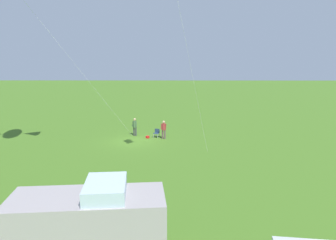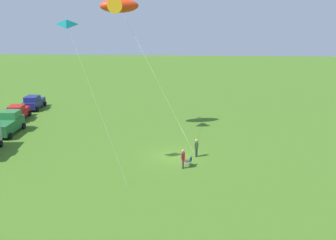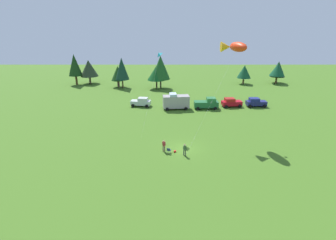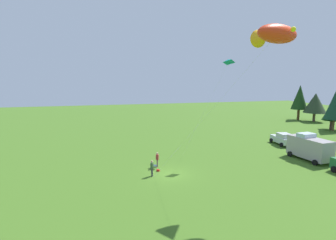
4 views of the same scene
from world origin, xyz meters
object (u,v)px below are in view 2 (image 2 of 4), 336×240
Objects in this scene: person_kite_flyer at (196,146)px; kite_delta_teal at (66,23)px; folding_chair at (190,160)px; person_spectator at (183,157)px; backpack_on_grass at (186,160)px; car_red_sedan at (18,112)px; truck_green_flatbed at (8,124)px; kite_large_fish at (119,6)px; car_navy_hatch at (34,102)px.

person_kite_flyer is 0.14× the size of kite_delta_teal.
person_spectator is (-0.68, 0.57, 0.53)m from folding_chair.
car_red_sedan is at bearing 59.16° from backpack_on_grass.
folding_chair is at bearing -159.11° from backpack_on_grass.
backpack_on_grass is 0.06× the size of truck_green_flatbed.
car_red_sedan is at bearing 12.44° from truck_green_flatbed.
kite_delta_teal reaches higher than folding_chair.
person_kite_flyer is 5.44× the size of backpack_on_grass.
person_spectator is at bearing 49.36° from car_red_sedan.
kite_large_fish reaches higher than person_kite_flyer.
folding_chair is at bearing -112.41° from truck_green_flatbed.
truck_green_flatbed is 1.19× the size of car_navy_hatch.
car_red_sedan is (5.42, 1.26, -0.15)m from truck_green_flatbed.
kite_delta_teal is at bearing 169.96° from kite_large_fish.
truck_green_flatbed reaches higher than car_navy_hatch.
kite_delta_teal is (-1.63, 9.73, 11.89)m from folding_chair.
car_navy_hatch is (5.30, 0.09, 0.00)m from car_red_sedan.
car_navy_hatch is (16.64, 22.21, -0.07)m from person_kite_flyer.
car_navy_hatch reaches higher than backpack_on_grass.
kite_delta_teal is (-0.94, 9.16, 11.35)m from person_spectator.
person_spectator is 5.44× the size of backpack_on_grass.
kite_large_fish reaches higher than backpack_on_grass.
kite_large_fish is at bearing 56.50° from car_navy_hatch.
car_red_sedan is 0.30× the size of kite_large_fish.
kite_delta_teal is (-20.43, -11.85, 11.42)m from car_navy_hatch.
truck_green_flatbed is 10.80m from car_navy_hatch.
person_kite_flyer is at bearing -101.70° from person_spectator.
car_navy_hatch is at bearing 174.43° from car_red_sedan.
car_navy_hatch is at bearing 6.51° from truck_green_flatbed.
person_spectator is at bearing 69.46° from folding_chair.
folding_chair reaches higher than backpack_on_grass.
car_navy_hatch is (10.72, 1.34, -0.15)m from truck_green_flatbed.
backpack_on_grass is at bearing -110.57° from truck_green_flatbed.
folding_chair is at bearing -142.05° from kite_large_fish.
person_kite_flyer is 2.32m from folding_chair.
person_spectator is 0.41× the size of car_navy_hatch.
person_spectator is at bearing 92.39° from person_kite_flyer.
backpack_on_grass is 15.65m from kite_delta_teal.
person_spectator is at bearing 46.41° from car_navy_hatch.
truck_green_flatbed is at bearing -12.98° from person_spectator.
person_kite_flyer is at bearing 52.41° from car_navy_hatch.
person_spectator reaches higher than backpack_on_grass.
person_kite_flyer is 0.12× the size of kite_large_fish.
car_red_sedan is at bearing -23.08° from person_spectator.
person_spectator is at bearing -84.12° from kite_delta_teal.
car_red_sedan reaches higher than backpack_on_grass.
car_navy_hatch is at bearing 30.12° from kite_delta_teal.
backpack_on_grass is at bearing -87.91° from person_spectator.
kite_large_fish reaches higher than car_red_sedan.
person_spectator is 0.14× the size of kite_delta_teal.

